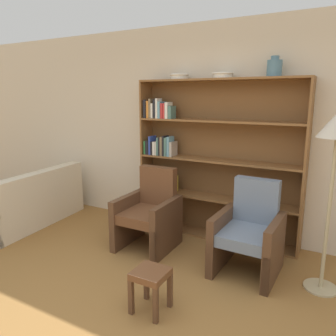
% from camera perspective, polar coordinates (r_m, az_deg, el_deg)
% --- Properties ---
extents(wall_back, '(12.00, 0.06, 2.75)m').
position_cam_1_polar(wall_back, '(4.32, 10.13, 6.09)').
color(wall_back, beige).
rests_on(wall_back, ground).
extents(bookshelf, '(2.13, 0.30, 2.05)m').
position_cam_1_polar(bookshelf, '(4.31, 5.98, 0.94)').
color(bookshelf, brown).
rests_on(bookshelf, ground).
extents(bowl_brass, '(0.24, 0.24, 0.07)m').
position_cam_1_polar(bowl_brass, '(4.36, 1.98, 15.68)').
color(bowl_brass, silver).
rests_on(bowl_brass, bookshelf).
extents(bowl_cream, '(0.26, 0.26, 0.07)m').
position_cam_1_polar(bowl_cream, '(4.13, 9.49, 15.70)').
color(bowl_cream, silver).
rests_on(bowl_cream, bookshelf).
extents(vase_tall, '(0.16, 0.16, 0.22)m').
position_cam_1_polar(vase_tall, '(3.97, 18.05, 16.26)').
color(vase_tall, slate).
rests_on(vase_tall, bookshelf).
extents(couch, '(0.99, 1.74, 0.80)m').
position_cam_1_polar(couch, '(5.25, -23.51, -5.88)').
color(couch, beige).
rests_on(couch, ground).
extents(armchair_leather, '(0.64, 0.68, 0.97)m').
position_cam_1_polar(armchair_leather, '(4.08, -3.27, -7.95)').
color(armchair_leather, brown).
rests_on(armchair_leather, ground).
extents(armchair_cushioned, '(0.66, 0.70, 0.97)m').
position_cam_1_polar(armchair_cushioned, '(3.62, 13.92, -11.00)').
color(armchair_cushioned, brown).
rests_on(armchair_cushioned, ground).
extents(footstool, '(0.28, 0.28, 0.38)m').
position_cam_1_polar(footstool, '(2.97, -3.04, -18.84)').
color(footstool, brown).
rests_on(footstool, ground).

